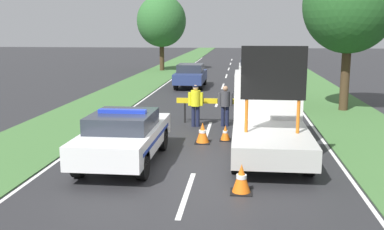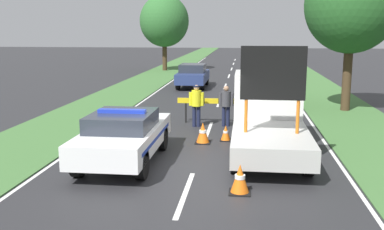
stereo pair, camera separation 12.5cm
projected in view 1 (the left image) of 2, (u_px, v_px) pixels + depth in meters
ground_plane at (195, 169)px, 12.07m from camera, size 160.00×160.00×0.00m
lane_markings at (221, 91)px, 27.16m from camera, size 8.04×64.43×0.01m
grass_verge_left at (144, 81)px, 32.22m from camera, size 3.37×120.00×0.03m
grass_verge_right at (307, 83)px, 30.98m from camera, size 3.37×120.00×0.03m
police_car at (124, 135)px, 12.53m from camera, size 1.89×4.62×1.53m
work_truck at (268, 115)px, 13.76m from camera, size 2.10×5.36×3.26m
road_barrier at (217, 103)px, 17.75m from camera, size 3.26×0.08×1.00m
police_officer at (196, 102)px, 17.12m from camera, size 0.58×0.37×1.61m
pedestrian_civilian at (225, 103)px, 17.20m from camera, size 0.56×0.36×1.57m
traffic_cone_near_police at (225, 133)px, 15.07m from camera, size 0.38×0.38×0.52m
traffic_cone_centre_front at (241, 179)px, 10.23m from camera, size 0.50×0.50×0.68m
traffic_cone_near_truck at (272, 114)px, 18.58m from camera, size 0.35×0.35×0.49m
traffic_cone_behind_barrier at (203, 133)px, 14.74m from camera, size 0.50×0.50×0.69m
traffic_cone_lane_edge at (123, 120)px, 17.16m from camera, size 0.38×0.38×0.53m
queued_car_suv_grey at (262, 86)px, 22.71m from camera, size 1.80×4.64×1.68m
queued_car_hatch_blue at (191, 75)px, 28.92m from camera, size 1.78×4.45×1.50m
queued_car_van_white at (251, 68)px, 34.39m from camera, size 1.77×4.08×1.49m
roadside_tree_near_left at (350, 5)px, 19.81m from camera, size 4.10×4.10×6.92m
roadside_tree_near_right at (161, 21)px, 39.89m from camera, size 4.37×4.37×6.71m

